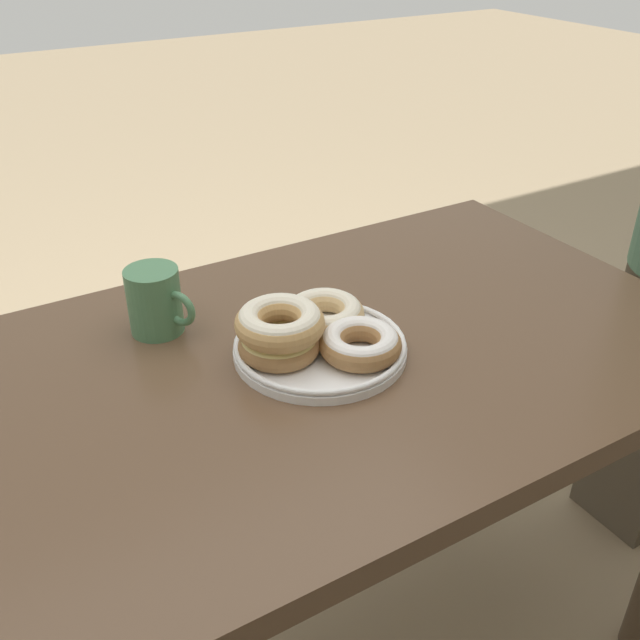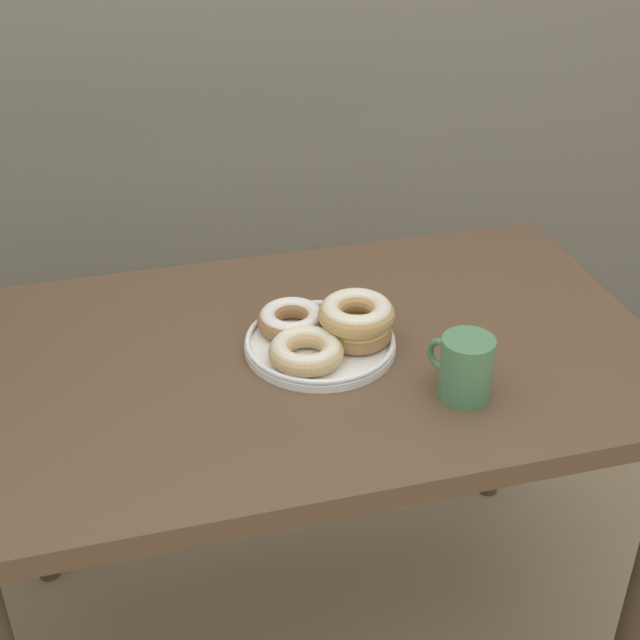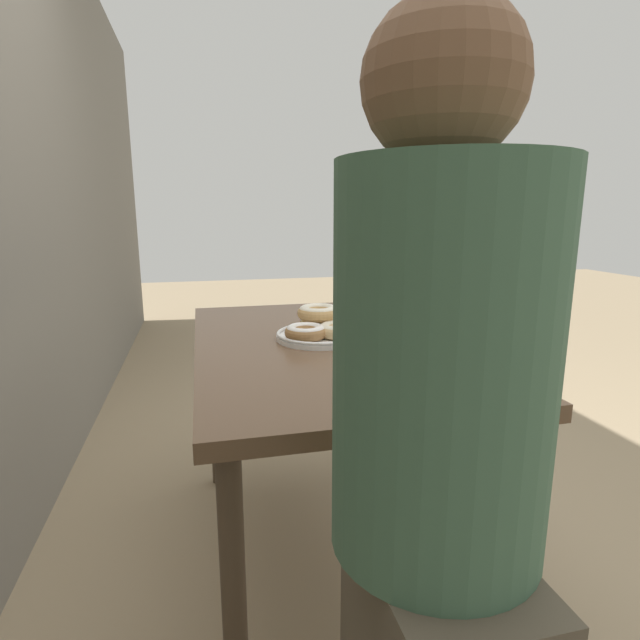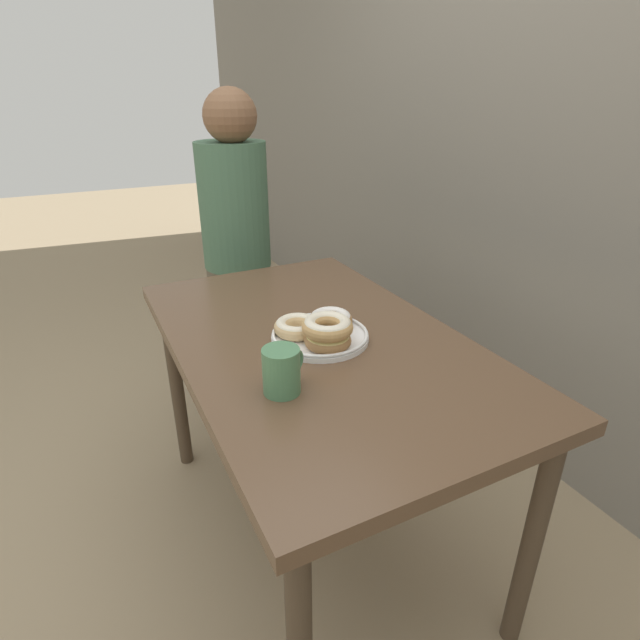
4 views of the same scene
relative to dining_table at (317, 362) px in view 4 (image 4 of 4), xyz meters
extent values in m
plane|color=#937F60|center=(0.00, -0.15, -0.66)|extent=(14.00, 14.00, 0.00)
cube|color=slate|center=(0.00, 0.98, 0.64)|extent=(8.00, 0.05, 2.60)
cube|color=brown|center=(0.00, 0.00, 0.06)|extent=(1.24, 0.75, 0.04)
cylinder|color=#473828|center=(-0.56, -0.31, -0.31)|extent=(0.05, 0.05, 0.70)
cylinder|color=#473828|center=(-0.56, 0.31, -0.31)|extent=(0.05, 0.05, 0.70)
cylinder|color=#473828|center=(0.56, 0.31, -0.31)|extent=(0.05, 0.05, 0.70)
cylinder|color=white|center=(0.02, 0.00, 0.09)|extent=(0.27, 0.27, 0.01)
torus|color=white|center=(0.02, 0.00, 0.10)|extent=(0.27, 0.27, 0.01)
torus|color=#9E7042|center=(0.08, -0.01, 0.11)|extent=(0.17, 0.17, 0.03)
torus|color=#E0D17F|center=(0.08, -0.01, 0.12)|extent=(0.16, 0.16, 0.03)
torus|color=#9E7042|center=(-0.02, 0.05, 0.11)|extent=(0.16, 0.16, 0.04)
torus|color=white|center=(-0.02, 0.05, 0.12)|extent=(0.15, 0.15, 0.03)
torus|color=#D6B27A|center=(-0.02, -0.05, 0.11)|extent=(0.17, 0.17, 0.04)
torus|color=silver|center=(-0.02, -0.05, 0.12)|extent=(0.16, 0.16, 0.03)
torus|color=tan|center=(0.08, -0.01, 0.15)|extent=(0.14, 0.14, 0.04)
torus|color=silver|center=(0.08, -0.01, 0.15)|extent=(0.13, 0.13, 0.03)
cylinder|color=#4C7F56|center=(0.21, -0.19, 0.13)|extent=(0.09, 0.09, 0.11)
cylinder|color=#382114|center=(0.21, -0.19, 0.18)|extent=(0.07, 0.07, 0.00)
torus|color=#4C7F56|center=(0.19, -0.15, 0.13)|extent=(0.04, 0.06, 0.06)
cube|color=brown|center=(-0.91, 0.06, -0.32)|extent=(0.28, 0.20, 0.68)
cylinder|color=#42664C|center=(-0.87, 0.05, 0.27)|extent=(0.28, 0.28, 0.50)
sphere|color=brown|center=(-0.83, 0.05, 0.62)|extent=(0.20, 0.20, 0.20)
camera|label=1|loc=(0.49, 0.79, 0.69)|focal=40.00mm
camera|label=2|loc=(-0.32, -1.27, 0.96)|focal=50.00mm
camera|label=3|loc=(-1.42, 0.35, 0.46)|focal=28.00mm
camera|label=4|loc=(1.11, -0.55, 0.71)|focal=28.00mm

